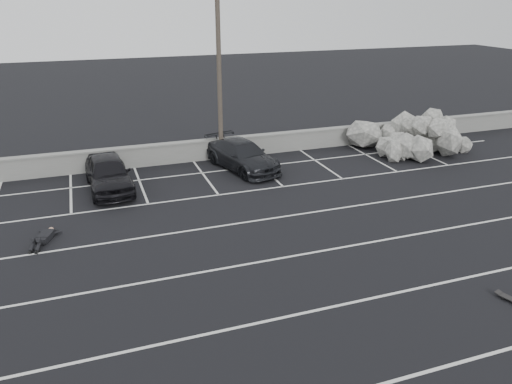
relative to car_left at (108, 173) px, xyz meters
name	(u,v)px	position (x,y,z in m)	size (l,w,h in m)	color
ground	(273,320)	(3.35, -11.26, -0.76)	(120.00, 120.00, 0.00)	black
seawall	(173,152)	(3.35, 2.74, -0.21)	(50.00, 0.45, 1.06)	gray
stall_lines	(224,246)	(3.27, -6.85, -0.75)	(36.00, 20.05, 0.01)	silver
car_left	(108,173)	(0.00, 0.00, 0.00)	(1.79, 4.44, 1.51)	black
car_right	(242,155)	(6.39, 0.68, -0.07)	(1.93, 4.76, 1.38)	black
utility_pole	(219,78)	(5.67, 1.94, 3.54)	(1.13, 0.23, 8.49)	#4C4238
trash_bin	(225,151)	(5.92, 2.20, -0.21)	(0.77, 0.77, 1.08)	black
riprap_pile	(408,141)	(15.70, 0.33, -0.13)	(6.30, 4.99, 1.65)	#ABA9A0
person	(46,233)	(-2.48, -4.19, -0.54)	(1.54, 2.33, 0.43)	black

